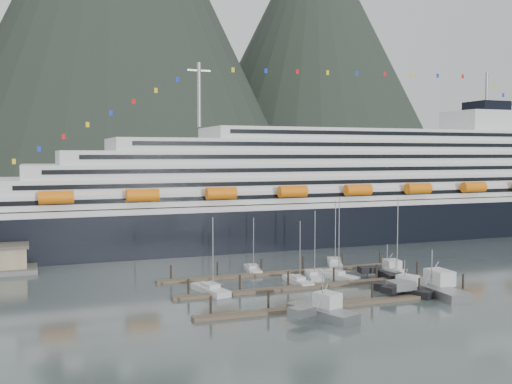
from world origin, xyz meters
The scene contains 17 objects.
ground centered at (0.00, 0.00, 0.00)m, with size 1600.00×1600.00×0.00m, color #475454.
mountains centered at (52.48, 588.54, 163.40)m, with size 870.00×440.00×420.00m.
cruise_ship centered at (30.03, 54.94, 12.04)m, with size 210.00×30.40×50.30m.
dock_near centered at (-4.93, -9.95, 0.31)m, with size 48.18×2.28×3.20m.
dock_mid centered at (-4.93, 3.05, 0.31)m, with size 48.18×2.28×3.20m.
dock_far centered at (-4.93, 16.05, 0.31)m, with size 48.18×2.28×3.20m.
sailboat_a centered at (-21.78, 5.59, 0.43)m, with size 4.71×9.84×13.47m.
sailboat_b centered at (-4.86, 6.86, 0.40)m, with size 2.38×8.95×11.91m.
sailboat_c centered at (-0.06, 9.98, 0.41)m, with size 5.05×9.28×13.33m.
sailboat_d centered at (3.70, 8.78, 0.43)m, with size 5.68×10.98×16.00m.
sailboat_f centered at (-8.71, 19.99, 0.40)m, with size 3.85×8.58×11.35m.
sailboat_g centered at (9.78, 19.99, 0.43)m, with size 6.97×10.94×14.34m.
sailboat_h centered at (14.29, 5.18, 0.46)m, with size 5.27×10.47×15.91m.
trawler_b centered at (-11.12, -14.86, 0.92)m, with size 9.69×11.72×7.26m.
trawler_c centered at (13.00, -7.96, 1.00)m, with size 11.23×15.98×8.18m.
trawler_d centered at (8.51, -6.74, 0.83)m, with size 9.15×10.98×6.28m.
trawler_e centered at (13.56, 6.30, 0.88)m, with size 8.36×10.95×6.85m.
Camera 1 is at (-50.12, -90.94, 23.65)m, focal length 42.00 mm.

